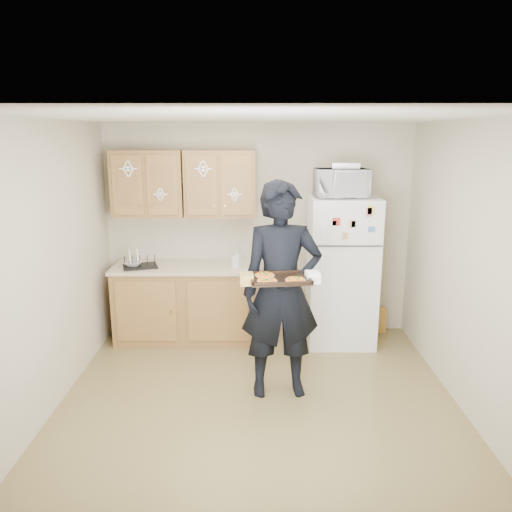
# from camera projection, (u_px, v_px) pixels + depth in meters

# --- Properties ---
(floor) EXTENTS (3.60, 3.60, 0.00)m
(floor) POSITION_uv_depth(u_px,v_px,m) (258.00, 403.00, 4.52)
(floor) COLOR olive
(floor) RESTS_ON ground
(ceiling) EXTENTS (3.60, 3.60, 0.00)m
(ceiling) POSITION_uv_depth(u_px,v_px,m) (258.00, 117.00, 3.93)
(ceiling) COLOR silver
(ceiling) RESTS_ON wall_back
(wall_back) EXTENTS (3.60, 0.04, 2.50)m
(wall_back) POSITION_uv_depth(u_px,v_px,m) (258.00, 230.00, 5.97)
(wall_back) COLOR #BDB39A
(wall_back) RESTS_ON floor
(wall_front) EXTENTS (3.60, 0.04, 2.50)m
(wall_front) POSITION_uv_depth(u_px,v_px,m) (259.00, 366.00, 2.48)
(wall_front) COLOR #BDB39A
(wall_front) RESTS_ON floor
(wall_left) EXTENTS (0.04, 3.60, 2.50)m
(wall_left) POSITION_uv_depth(u_px,v_px,m) (46.00, 270.00, 4.23)
(wall_left) COLOR #BDB39A
(wall_left) RESTS_ON floor
(wall_right) EXTENTS (0.04, 3.60, 2.50)m
(wall_right) POSITION_uv_depth(u_px,v_px,m) (471.00, 270.00, 4.22)
(wall_right) COLOR #BDB39A
(wall_right) RESTS_ON floor
(refrigerator) EXTENTS (0.75, 0.70, 1.70)m
(refrigerator) POSITION_uv_depth(u_px,v_px,m) (341.00, 271.00, 5.71)
(refrigerator) COLOR white
(refrigerator) RESTS_ON floor
(base_cabinet) EXTENTS (1.60, 0.60, 0.86)m
(base_cabinet) POSITION_uv_depth(u_px,v_px,m) (186.00, 304.00, 5.86)
(base_cabinet) COLOR brown
(base_cabinet) RESTS_ON floor
(countertop) EXTENTS (1.64, 0.64, 0.04)m
(countertop) POSITION_uv_depth(u_px,v_px,m) (185.00, 267.00, 5.75)
(countertop) COLOR beige
(countertop) RESTS_ON base_cabinet
(upper_cab_left) EXTENTS (0.80, 0.33, 0.75)m
(upper_cab_left) POSITION_uv_depth(u_px,v_px,m) (148.00, 184.00, 5.66)
(upper_cab_left) COLOR brown
(upper_cab_left) RESTS_ON wall_back
(upper_cab_right) EXTENTS (0.80, 0.33, 0.75)m
(upper_cab_right) POSITION_uv_depth(u_px,v_px,m) (220.00, 184.00, 5.66)
(upper_cab_right) COLOR brown
(upper_cab_right) RESTS_ON wall_back
(cereal_box) EXTENTS (0.20, 0.07, 0.32)m
(cereal_box) POSITION_uv_depth(u_px,v_px,m) (378.00, 320.00, 6.10)
(cereal_box) COLOR #E4B150
(cereal_box) RESTS_ON floor
(person) EXTENTS (0.77, 0.55, 1.99)m
(person) POSITION_uv_depth(u_px,v_px,m) (281.00, 291.00, 4.50)
(person) COLOR black
(person) RESTS_ON floor
(baking_tray) EXTENTS (0.53, 0.42, 0.04)m
(baking_tray) POSITION_uv_depth(u_px,v_px,m) (280.00, 279.00, 4.16)
(baking_tray) COLOR black
(baking_tray) RESTS_ON person
(pizza_front_left) EXTENTS (0.17, 0.17, 0.02)m
(pizza_front_left) POSITION_uv_depth(u_px,v_px,m) (267.00, 280.00, 4.06)
(pizza_front_left) COLOR orange
(pizza_front_left) RESTS_ON baking_tray
(pizza_front_right) EXTENTS (0.17, 0.17, 0.02)m
(pizza_front_right) POSITION_uv_depth(u_px,v_px,m) (295.00, 279.00, 4.09)
(pizza_front_right) COLOR orange
(pizza_front_right) RESTS_ON baking_tray
(pizza_back_left) EXTENTS (0.17, 0.17, 0.02)m
(pizza_back_left) POSITION_uv_depth(u_px,v_px,m) (265.00, 275.00, 4.22)
(pizza_back_left) COLOR orange
(pizza_back_left) RESTS_ON baking_tray
(microwave) EXTENTS (0.59, 0.43, 0.31)m
(microwave) POSITION_uv_depth(u_px,v_px,m) (341.00, 183.00, 5.42)
(microwave) COLOR white
(microwave) RESTS_ON refrigerator
(foil_pan) EXTENTS (0.32, 0.24, 0.06)m
(foil_pan) POSITION_uv_depth(u_px,v_px,m) (346.00, 166.00, 5.40)
(foil_pan) COLOR silver
(foil_pan) RESTS_ON microwave
(dish_rack) EXTENTS (0.44, 0.38, 0.15)m
(dish_rack) POSITION_uv_depth(u_px,v_px,m) (140.00, 261.00, 5.65)
(dish_rack) COLOR black
(dish_rack) RESTS_ON countertop
(bowl) EXTENTS (0.21, 0.21, 0.05)m
(bowl) POSITION_uv_depth(u_px,v_px,m) (133.00, 263.00, 5.66)
(bowl) COLOR white
(bowl) RESTS_ON dish_rack
(soap_bottle) EXTENTS (0.12, 0.12, 0.20)m
(soap_bottle) POSITION_uv_depth(u_px,v_px,m) (237.00, 259.00, 5.64)
(soap_bottle) COLOR white
(soap_bottle) RESTS_ON countertop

